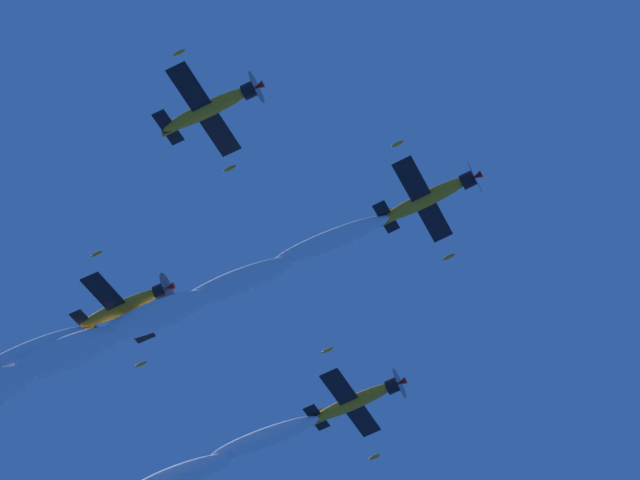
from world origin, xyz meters
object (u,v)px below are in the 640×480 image
object	(u,v)px
airplane_lead	(429,198)
airplane_right_wingman	(211,108)
airplane_left_wingman	(357,401)
airplane_slot_tail	(125,306)

from	to	relation	value
airplane_lead	airplane_right_wingman	bearing A→B (deg)	-166.77
airplane_left_wingman	airplane_lead	bearing A→B (deg)	-82.56
airplane_slot_tail	airplane_left_wingman	bearing A→B (deg)	14.51
airplane_slot_tail	airplane_lead	bearing A→B (deg)	-31.39
airplane_lead	airplane_right_wingman	size ratio (longest dim) A/B	1.00
airplane_lead	airplane_slot_tail	bearing A→B (deg)	148.61
airplane_left_wingman	airplane_right_wingman	bearing A→B (deg)	-123.60
airplane_left_wingman	airplane_slot_tail	world-z (taller)	airplane_slot_tail
airplane_lead	airplane_left_wingman	xyz separation A→B (m)	(-2.20, 16.82, -0.29)
airplane_lead	airplane_slot_tail	size ratio (longest dim) A/B	1.01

